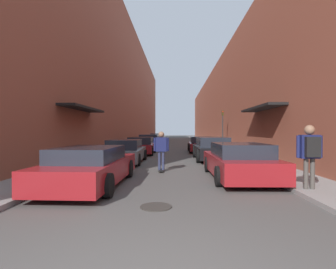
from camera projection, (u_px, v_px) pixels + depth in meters
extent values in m
plane|color=#4C4947|center=(174.00, 146.00, 29.08)|extent=(146.53, 146.53, 0.00)
cube|color=gray|center=(143.00, 143.00, 35.87)|extent=(1.80, 66.60, 0.12)
cube|color=gray|center=(206.00, 143.00, 35.61)|extent=(1.80, 66.60, 0.12)
cube|color=brown|center=(122.00, 88.00, 35.86)|extent=(4.00, 66.60, 15.11)
cube|color=black|center=(83.00, 109.00, 14.22)|extent=(1.00, 4.80, 0.12)
cube|color=brown|center=(227.00, 106.00, 35.45)|extent=(4.00, 66.60, 10.01)
cube|color=black|center=(262.00, 108.00, 13.92)|extent=(1.00, 4.80, 0.12)
cube|color=maroon|center=(91.00, 170.00, 8.04)|extent=(1.96, 4.80, 0.62)
cube|color=#232833|center=(89.00, 154.00, 7.80)|extent=(1.69, 2.51, 0.41)
cylinder|color=black|center=(80.00, 168.00, 9.55)|extent=(0.18, 0.63, 0.63)
cylinder|color=black|center=(129.00, 169.00, 9.49)|extent=(0.18, 0.63, 0.63)
cylinder|color=black|center=(36.00, 185.00, 6.60)|extent=(0.18, 0.63, 0.63)
cylinder|color=black|center=(108.00, 186.00, 6.54)|extent=(0.18, 0.63, 0.63)
cube|color=gray|center=(126.00, 154.00, 13.88)|extent=(1.87, 4.31, 0.57)
cube|color=#232833|center=(125.00, 144.00, 13.66)|extent=(1.61, 2.25, 0.49)
cylinder|color=black|center=(115.00, 155.00, 15.23)|extent=(0.18, 0.60, 0.60)
cylinder|color=black|center=(145.00, 155.00, 15.18)|extent=(0.18, 0.60, 0.60)
cylinder|color=black|center=(102.00, 160.00, 12.59)|extent=(0.18, 0.60, 0.60)
cylinder|color=black|center=(138.00, 160.00, 12.53)|extent=(0.18, 0.60, 0.60)
cube|color=maroon|center=(141.00, 148.00, 19.05)|extent=(1.89, 4.35, 0.57)
cube|color=#232833|center=(141.00, 141.00, 18.83)|extent=(1.64, 2.27, 0.49)
cylinder|color=black|center=(132.00, 148.00, 20.42)|extent=(0.18, 0.66, 0.66)
cylinder|color=black|center=(155.00, 148.00, 20.37)|extent=(0.18, 0.66, 0.66)
cylinder|color=black|center=(126.00, 151.00, 17.74)|extent=(0.18, 0.66, 0.66)
cylinder|color=black|center=(152.00, 151.00, 17.69)|extent=(0.18, 0.66, 0.66)
cube|color=navy|center=(149.00, 144.00, 24.77)|extent=(1.95, 4.40, 0.61)
cube|color=#232833|center=(149.00, 137.00, 24.54)|extent=(1.69, 2.30, 0.55)
cylinder|color=black|center=(141.00, 144.00, 26.16)|extent=(0.18, 0.66, 0.66)
cylinder|color=black|center=(160.00, 145.00, 26.10)|extent=(0.18, 0.66, 0.66)
cylinder|color=black|center=(137.00, 146.00, 23.45)|extent=(0.18, 0.66, 0.66)
cylinder|color=black|center=(158.00, 146.00, 23.39)|extent=(0.18, 0.66, 0.66)
cube|color=silver|center=(153.00, 141.00, 30.20)|extent=(1.91, 4.31, 0.65)
cube|color=#232833|center=(153.00, 136.00, 29.97)|extent=(1.67, 2.25, 0.45)
cylinder|color=black|center=(146.00, 142.00, 31.56)|extent=(0.18, 0.63, 0.63)
cylinder|color=black|center=(161.00, 142.00, 31.50)|extent=(0.18, 0.63, 0.63)
cylinder|color=black|center=(143.00, 143.00, 28.89)|extent=(0.18, 0.63, 0.63)
cylinder|color=black|center=(160.00, 143.00, 28.84)|extent=(0.18, 0.63, 0.63)
cube|color=#B7B7BC|center=(157.00, 139.00, 36.09)|extent=(1.98, 4.69, 0.66)
cube|color=#232833|center=(157.00, 135.00, 35.85)|extent=(1.71, 2.45, 0.50)
cylinder|color=black|center=(152.00, 140.00, 37.56)|extent=(0.18, 0.69, 0.69)
cylinder|color=black|center=(164.00, 140.00, 37.51)|extent=(0.18, 0.69, 0.69)
cylinder|color=black|center=(150.00, 141.00, 34.68)|extent=(0.18, 0.69, 0.69)
cylinder|color=black|center=(163.00, 141.00, 34.63)|extent=(0.18, 0.69, 0.69)
cube|color=maroon|center=(239.00, 165.00, 9.27)|extent=(1.98, 4.57, 0.63)
cube|color=#232833|center=(240.00, 150.00, 9.03)|extent=(1.72, 2.39, 0.45)
cylinder|color=black|center=(207.00, 164.00, 10.71)|extent=(0.18, 0.62, 0.62)
cylinder|color=black|center=(253.00, 165.00, 10.65)|extent=(0.18, 0.62, 0.62)
cylinder|color=black|center=(219.00, 176.00, 7.89)|extent=(0.18, 0.62, 0.62)
cylinder|color=black|center=(281.00, 177.00, 7.83)|extent=(0.18, 0.62, 0.62)
cube|color=black|center=(212.00, 151.00, 15.15)|extent=(1.92, 4.60, 0.60)
cube|color=#232833|center=(212.00, 142.00, 14.92)|extent=(1.66, 2.40, 0.53)
cylinder|color=black|center=(194.00, 152.00, 16.60)|extent=(0.18, 0.70, 0.70)
cylinder|color=black|center=(223.00, 152.00, 16.54)|extent=(0.18, 0.70, 0.70)
cylinder|color=black|center=(198.00, 156.00, 13.77)|extent=(0.18, 0.70, 0.70)
cylinder|color=black|center=(233.00, 156.00, 13.71)|extent=(0.18, 0.70, 0.70)
cube|color=maroon|center=(201.00, 146.00, 20.88)|extent=(1.97, 4.21, 0.56)
cube|color=#232833|center=(202.00, 140.00, 20.67)|extent=(1.71, 2.20, 0.50)
cylinder|color=black|center=(189.00, 147.00, 22.21)|extent=(0.18, 0.64, 0.64)
cylinder|color=black|center=(211.00, 147.00, 22.15)|extent=(0.18, 0.64, 0.64)
cylinder|color=black|center=(190.00, 149.00, 19.62)|extent=(0.18, 0.64, 0.64)
cylinder|color=black|center=(215.00, 149.00, 19.56)|extent=(0.18, 0.64, 0.64)
cube|color=black|center=(161.00, 170.00, 10.80)|extent=(0.20, 0.78, 0.02)
cylinder|color=beige|center=(160.00, 170.00, 11.06)|extent=(0.03, 0.06, 0.06)
cylinder|color=beige|center=(163.00, 170.00, 11.05)|extent=(0.03, 0.06, 0.06)
cylinder|color=beige|center=(159.00, 172.00, 10.56)|extent=(0.03, 0.06, 0.06)
cylinder|color=beige|center=(163.00, 172.00, 10.55)|extent=(0.03, 0.06, 0.06)
cylinder|color=#2D3351|center=(159.00, 161.00, 10.80)|extent=(0.11, 0.11, 0.76)
cylinder|color=#2D3351|center=(163.00, 161.00, 10.80)|extent=(0.11, 0.11, 0.76)
cube|color=#191E4C|center=(161.00, 144.00, 10.79)|extent=(0.45, 0.20, 0.58)
sphere|color=#8C664C|center=(161.00, 134.00, 10.79)|extent=(0.24, 0.24, 0.24)
cylinder|color=#191E4C|center=(155.00, 144.00, 10.80)|extent=(0.09, 0.09, 0.55)
cylinder|color=#191E4C|center=(168.00, 144.00, 10.78)|extent=(0.09, 0.09, 0.55)
cylinder|color=#332D28|center=(156.00, 207.00, 5.77)|extent=(0.70, 0.70, 0.02)
cylinder|color=#2D2D2D|center=(223.00, 129.00, 23.64)|extent=(0.10, 0.10, 3.41)
cube|color=#332D0F|center=(223.00, 113.00, 23.62)|extent=(0.16, 0.16, 0.45)
sphere|color=red|center=(223.00, 112.00, 23.53)|extent=(0.11, 0.11, 0.11)
cylinder|color=#47423D|center=(306.00, 174.00, 7.03)|extent=(0.12, 0.12, 0.82)
cylinder|color=#47423D|center=(312.00, 174.00, 7.03)|extent=(0.12, 0.12, 0.82)
cube|color=#191E4C|center=(309.00, 147.00, 7.02)|extent=(0.49, 0.22, 0.63)
sphere|color=#8C664C|center=(309.00, 130.00, 7.02)|extent=(0.26, 0.26, 0.26)
cylinder|color=#191E4C|center=(298.00, 147.00, 7.03)|extent=(0.10, 0.10, 0.60)
cylinder|color=#191E4C|center=(321.00, 147.00, 7.01)|extent=(0.10, 0.10, 0.60)
cube|color=black|center=(313.00, 147.00, 6.84)|extent=(0.37, 0.14, 0.53)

